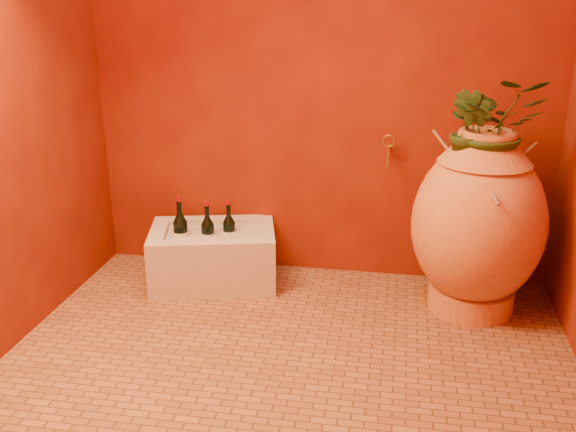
% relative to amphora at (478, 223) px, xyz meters
% --- Properties ---
extents(floor, '(2.50, 2.50, 0.00)m').
position_rel_amphora_xyz_m(floor, '(-0.83, -0.65, -0.46)').
color(floor, brown).
rests_on(floor, ground).
extents(wall_back, '(2.50, 0.02, 2.50)m').
position_rel_amphora_xyz_m(wall_back, '(-0.83, 0.35, 0.79)').
color(wall_back, '#601305').
rests_on(wall_back, ground).
extents(amphora, '(0.78, 0.78, 0.92)m').
position_rel_amphora_xyz_m(amphora, '(0.00, 0.00, 0.00)').
color(amphora, '#DE8C3E').
rests_on(amphora, floor).
extents(stone_basin, '(0.76, 0.61, 0.31)m').
position_rel_amphora_xyz_m(stone_basin, '(-1.37, 0.08, -0.31)').
color(stone_basin, beige).
rests_on(stone_basin, floor).
extents(wine_bottle_a, '(0.07, 0.07, 0.30)m').
position_rel_amphora_xyz_m(wine_bottle_a, '(-1.39, 0.06, -0.18)').
color(wine_bottle_a, black).
rests_on(wine_bottle_a, stone_basin).
extents(wine_bottle_b, '(0.07, 0.07, 0.29)m').
position_rel_amphora_xyz_m(wine_bottle_b, '(-1.29, 0.13, -0.18)').
color(wine_bottle_b, black).
rests_on(wine_bottle_b, stone_basin).
extents(wine_bottle_c, '(0.08, 0.08, 0.33)m').
position_rel_amphora_xyz_m(wine_bottle_c, '(-1.53, 0.02, -0.17)').
color(wine_bottle_c, black).
rests_on(wine_bottle_c, stone_basin).
extents(wall_tap, '(0.07, 0.15, 0.16)m').
position_rel_amphora_xyz_m(wall_tap, '(-0.46, 0.27, 0.29)').
color(wall_tap, '#A97B27').
rests_on(wall_tap, wall_back).
extents(plant_main, '(0.50, 0.45, 0.48)m').
position_rel_amphora_xyz_m(plant_main, '(0.02, 0.00, 0.47)').
color(plant_main, '#234117').
rests_on(plant_main, amphora).
extents(plant_side, '(0.26, 0.28, 0.40)m').
position_rel_amphora_xyz_m(plant_side, '(-0.08, -0.05, 0.46)').
color(plant_side, '#234117').
rests_on(plant_side, amphora).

